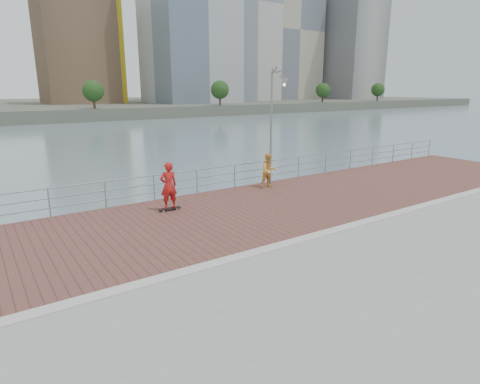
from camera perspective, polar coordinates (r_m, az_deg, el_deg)
water at (r=13.17m, az=5.09°, el=-15.91°), size 400.00×400.00×0.00m
seawall at (r=9.95m, az=25.18°, el=-21.76°), size 40.00×24.00×2.00m
brick_lane at (r=15.04m, az=-3.43°, el=-3.48°), size 40.00×6.80×0.02m
curb at (r=12.27m, az=5.30°, el=-7.72°), size 40.00×0.40×0.06m
guardrail at (r=17.77m, az=-9.09°, el=1.47°), size 39.06×0.06×1.13m
street_lamp at (r=19.17m, az=5.25°, el=11.99°), size 0.39×1.14×5.37m
skateboard at (r=15.92m, az=-9.98°, el=-2.33°), size 0.88×0.28×0.10m
skateboarder at (r=15.68m, az=-10.13°, el=0.90°), size 0.70×0.48×1.83m
bystander at (r=19.20m, az=4.11°, el=3.06°), size 0.86×0.71×1.65m
skyline at (r=121.25m, az=-16.02°, el=22.89°), size 233.00×41.00×59.94m
shoreline_trees at (r=88.00m, az=-21.69°, el=13.38°), size 169.38×5.19×6.92m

